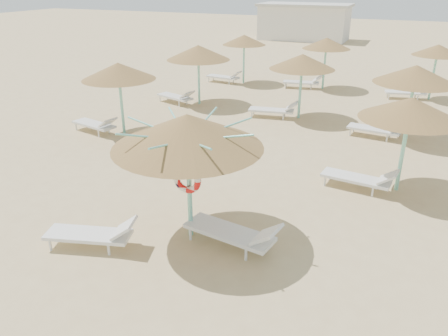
% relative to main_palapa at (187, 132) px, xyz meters
% --- Properties ---
extents(ground, '(120.00, 120.00, 0.00)m').
position_rel_main_palapa_xyz_m(ground, '(-0.10, -0.14, -2.56)').
color(ground, tan).
rests_on(ground, ground).
extents(main_palapa, '(3.28, 3.28, 2.94)m').
position_rel_main_palapa_xyz_m(main_palapa, '(0.00, 0.00, 0.00)').
color(main_palapa, '#7DD8C3').
rests_on(main_palapa, ground).
extents(lounger_main_a, '(2.12, 1.15, 0.74)m').
position_rel_main_palapa_xyz_m(lounger_main_a, '(-1.72, -1.32, -2.21)').
color(lounger_main_a, silver).
rests_on(lounger_main_a, ground).
extents(lounger_main_b, '(2.30, 1.00, 0.81)m').
position_rel_main_palapa_xyz_m(lounger_main_b, '(1.15, -0.09, -2.17)').
color(lounger_main_b, silver).
rests_on(lounger_main_b, ground).
extents(palapa_field, '(18.45, 13.92, 2.72)m').
position_rel_main_palapa_xyz_m(palapa_field, '(1.15, 9.65, -0.24)').
color(palapa_field, '#7DD8C3').
rests_on(palapa_field, ground).
extents(service_hut, '(8.40, 4.40, 3.25)m').
position_rel_main_palapa_xyz_m(service_hut, '(-6.10, 34.86, -0.92)').
color(service_hut, silver).
rests_on(service_hut, ground).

